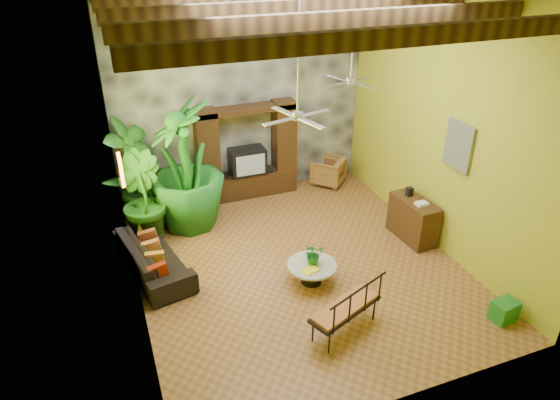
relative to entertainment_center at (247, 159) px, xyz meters
name	(u,v)px	position (x,y,z in m)	size (l,w,h in m)	color
ground	(296,263)	(0.00, -3.14, -0.97)	(7.00, 7.00, 0.00)	brown
back_wall	(240,92)	(0.00, 0.36, 1.53)	(6.00, 0.02, 5.00)	#ACB629
left_wall	(120,172)	(-3.00, -3.14, 1.53)	(0.02, 7.00, 5.00)	#ACB629
right_wall	(442,125)	(3.00, -3.14, 1.53)	(0.02, 7.00, 5.00)	#ACB629
stone_accent_wall	(241,93)	(0.00, 0.30, 1.53)	(5.98, 0.10, 4.98)	#35373C
ceiling_beams	(301,7)	(0.00, -3.14, 3.81)	(5.95, 5.36, 0.22)	#3D2A13
entertainment_center	(247,159)	(0.00, 0.00, 0.00)	(2.40, 0.55, 2.30)	black
ceiling_fan_front	(298,104)	(-0.20, -3.54, 2.44)	(1.28, 1.28, 1.86)	#B9B9BE
ceiling_fan_back	(351,70)	(1.60, -1.94, 2.44)	(1.28, 1.28, 1.86)	#B9B9BE
wall_art_mask	(121,170)	(-2.96, -2.14, 1.13)	(0.06, 0.32, 0.55)	gold
wall_art_painting	(459,146)	(2.96, -3.74, 1.33)	(0.06, 0.70, 0.90)	teal
sofa	(153,256)	(-2.65, -2.37, -0.64)	(2.25, 0.88, 0.66)	black
wicker_armchair	(328,171)	(2.12, -0.14, -0.61)	(0.75, 0.77, 0.70)	olive
tall_plant_a	(134,170)	(-2.65, -0.22, 0.23)	(1.26, 0.85, 2.39)	#24691B
tall_plant_b	(141,200)	(-2.65, -1.21, 0.01)	(1.08, 0.87, 1.96)	#1B5717
tall_plant_c	(185,165)	(-1.64, -0.89, 0.48)	(1.61, 1.61, 2.88)	#1C6B21
coffee_table	(312,271)	(0.04, -3.77, -0.71)	(0.91, 0.91, 0.40)	black
centerpiece_plant	(314,254)	(0.08, -3.75, -0.36)	(0.37, 0.32, 0.41)	#1B6921
yellow_tray	(310,270)	(-0.07, -3.94, -0.55)	(0.28, 0.20, 0.03)	gold
iron_bench	(348,307)	(0.01, -5.21, -0.41)	(1.38, 0.95, 0.57)	black
side_console	(413,219)	(2.65, -3.13, -0.51)	(0.51, 1.13, 0.90)	#361D11
green_bin	(504,311)	(2.65, -5.86, -0.78)	(0.42, 0.31, 0.36)	#207A2E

